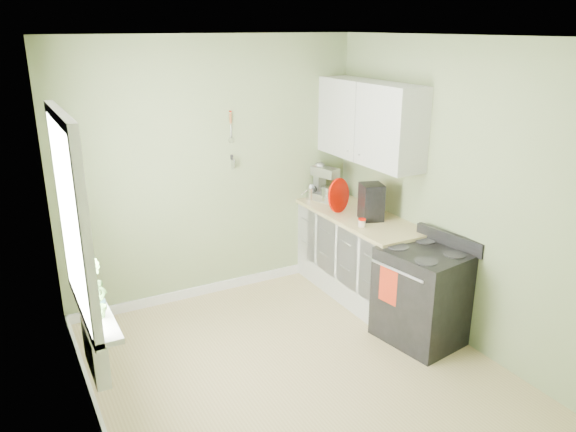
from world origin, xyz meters
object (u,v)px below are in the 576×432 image
kettle (310,192)px  coffee_maker (371,203)px  stand_mixer (325,185)px  stove (422,295)px

kettle → coffee_maker: size_ratio=0.48×
kettle → coffee_maker: 0.91m
kettle → coffee_maker: (0.18, -0.89, 0.09)m
stand_mixer → kettle: bearing=140.8°
stand_mixer → stove: bearing=-88.7°
stand_mixer → coffee_maker: 0.79m
stand_mixer → coffee_maker: bearing=-85.9°
stand_mixer → coffee_maker: (0.06, -0.78, -0.00)m
stove → kettle: bearing=95.4°
coffee_maker → kettle: bearing=101.6°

